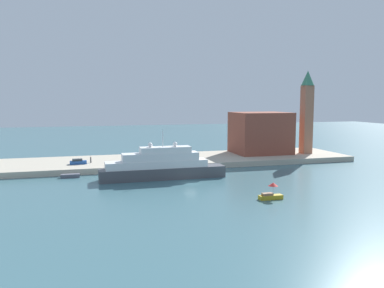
% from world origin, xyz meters
% --- Properties ---
extents(ground, '(400.00, 400.00, 0.00)m').
position_xyz_m(ground, '(0.00, 0.00, 0.00)').
color(ground, '#3D6670').
extents(quay_dock, '(110.00, 23.45, 1.50)m').
position_xyz_m(quay_dock, '(0.00, 27.73, 0.75)').
color(quay_dock, '#B7AD99').
rests_on(quay_dock, ground).
extents(large_yacht, '(29.19, 4.63, 11.21)m').
position_xyz_m(large_yacht, '(-5.21, 6.35, 2.96)').
color(large_yacht, '#4C4C51').
rests_on(large_yacht, ground).
extents(small_motorboat, '(4.51, 1.78, 3.10)m').
position_xyz_m(small_motorboat, '(10.41, -17.80, 1.08)').
color(small_motorboat, '#B7991E').
rests_on(small_motorboat, ground).
extents(work_barge, '(4.30, 1.55, 0.82)m').
position_xyz_m(work_barge, '(-25.58, 13.70, 0.41)').
color(work_barge, '#595966').
rests_on(work_barge, ground).
extents(harbor_building, '(16.64, 14.12, 12.82)m').
position_xyz_m(harbor_building, '(31.48, 30.64, 7.91)').
color(harbor_building, brown).
rests_on(harbor_building, quay_dock).
extents(bell_tower, '(3.93, 3.93, 25.64)m').
position_xyz_m(bell_tower, '(44.93, 26.16, 15.47)').
color(bell_tower, '#9E664C').
rests_on(bell_tower, quay_dock).
extents(parked_car, '(4.25, 1.74, 1.37)m').
position_xyz_m(parked_car, '(-23.80, 24.00, 2.10)').
color(parked_car, '#1E4C99').
rests_on(parked_car, quay_dock).
extents(person_figure, '(0.36, 0.36, 1.66)m').
position_xyz_m(person_figure, '(-20.52, 25.42, 2.27)').
color(person_figure, '#4C4C4C').
rests_on(person_figure, quay_dock).
extents(mooring_bollard, '(0.52, 0.52, 0.89)m').
position_xyz_m(mooring_bollard, '(-2.08, 17.34, 1.95)').
color(mooring_bollard, black).
rests_on(mooring_bollard, quay_dock).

